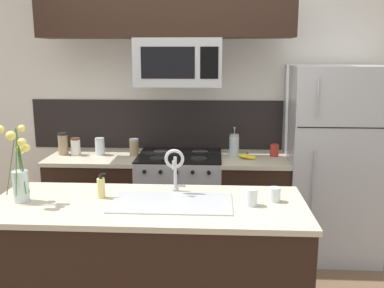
# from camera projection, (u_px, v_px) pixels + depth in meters

# --- Properties ---
(rear_partition) EXTENTS (5.20, 0.10, 2.60)m
(rear_partition) POSITION_uv_depth(u_px,v_px,m) (213.00, 109.00, 4.18)
(rear_partition) COLOR silver
(rear_partition) RESTS_ON ground
(splash_band) EXTENTS (2.96, 0.01, 0.48)m
(splash_band) POSITION_uv_depth(u_px,v_px,m) (182.00, 125.00, 4.18)
(splash_band) COLOR black
(splash_band) RESTS_ON rear_partition
(back_counter_left) EXTENTS (0.83, 0.65, 0.91)m
(back_counter_left) POSITION_uv_depth(u_px,v_px,m) (98.00, 202.00, 4.05)
(back_counter_left) COLOR black
(back_counter_left) RESTS_ON ground
(back_counter_right) EXTENTS (0.62, 0.65, 0.91)m
(back_counter_right) POSITION_uv_depth(u_px,v_px,m) (252.00, 205.00, 3.97)
(back_counter_right) COLOR black
(back_counter_right) RESTS_ON ground
(stove_range) EXTENTS (0.76, 0.64, 0.93)m
(stove_range) POSITION_uv_depth(u_px,v_px,m) (180.00, 203.00, 4.00)
(stove_range) COLOR #A8AAAF
(stove_range) RESTS_ON ground
(microwave) EXTENTS (0.74, 0.40, 0.41)m
(microwave) POSITION_uv_depth(u_px,v_px,m) (179.00, 62.00, 3.71)
(microwave) COLOR #A8AAAF
(upper_cabinet_band) EXTENTS (2.15, 0.34, 0.60)m
(upper_cabinet_band) POSITION_uv_depth(u_px,v_px,m) (166.00, 1.00, 3.59)
(upper_cabinet_band) COLOR black
(refrigerator) EXTENTS (0.81, 0.74, 1.73)m
(refrigerator) POSITION_uv_depth(u_px,v_px,m) (331.00, 162.00, 3.86)
(refrigerator) COLOR #A8AAAF
(refrigerator) RESTS_ON ground
(storage_jar_tall) EXTENTS (0.09, 0.09, 0.21)m
(storage_jar_tall) POSITION_uv_depth(u_px,v_px,m) (63.00, 144.00, 3.95)
(storage_jar_tall) COLOR #997F5B
(storage_jar_tall) RESTS_ON back_counter_left
(storage_jar_medium) EXTENTS (0.09, 0.09, 0.16)m
(storage_jar_medium) POSITION_uv_depth(u_px,v_px,m) (76.00, 147.00, 3.95)
(storage_jar_medium) COLOR silver
(storage_jar_medium) RESTS_ON back_counter_left
(storage_jar_short) EXTENTS (0.09, 0.09, 0.16)m
(storage_jar_short) POSITION_uv_depth(u_px,v_px,m) (100.00, 146.00, 3.95)
(storage_jar_short) COLOR silver
(storage_jar_short) RESTS_ON back_counter_left
(storage_jar_squat) EXTENTS (0.09, 0.09, 0.15)m
(storage_jar_squat) POSITION_uv_depth(u_px,v_px,m) (134.00, 147.00, 3.94)
(storage_jar_squat) COLOR #997F5B
(storage_jar_squat) RESTS_ON back_counter_left
(banana_bunch) EXTENTS (0.19, 0.13, 0.08)m
(banana_bunch) POSITION_uv_depth(u_px,v_px,m) (247.00, 156.00, 3.81)
(banana_bunch) COLOR yellow
(banana_bunch) RESTS_ON back_counter_right
(french_press) EXTENTS (0.09, 0.09, 0.27)m
(french_press) POSITION_uv_depth(u_px,v_px,m) (234.00, 145.00, 3.92)
(french_press) COLOR silver
(french_press) RESTS_ON back_counter_right
(coffee_tin) EXTENTS (0.08, 0.08, 0.11)m
(coffee_tin) POSITION_uv_depth(u_px,v_px,m) (274.00, 150.00, 3.90)
(coffee_tin) COLOR #B22D23
(coffee_tin) RESTS_ON back_counter_right
(island_counter) EXTENTS (2.00, 0.78, 0.91)m
(island_counter) POSITION_uv_depth(u_px,v_px,m) (149.00, 269.00, 2.79)
(island_counter) COLOR black
(island_counter) RESTS_ON ground
(kitchen_sink) EXTENTS (0.76, 0.41, 0.16)m
(kitchen_sink) POSITION_uv_depth(u_px,v_px,m) (172.00, 213.00, 2.70)
(kitchen_sink) COLOR #ADAFB5
(kitchen_sink) RESTS_ON island_counter
(sink_faucet) EXTENTS (0.14, 0.14, 0.31)m
(sink_faucet) POSITION_uv_depth(u_px,v_px,m) (175.00, 164.00, 2.84)
(sink_faucet) COLOR #B7BABF
(sink_faucet) RESTS_ON island_counter
(dish_soap_bottle) EXTENTS (0.06, 0.05, 0.16)m
(dish_soap_bottle) POSITION_uv_depth(u_px,v_px,m) (101.00, 188.00, 2.77)
(dish_soap_bottle) COLOR #DBCC75
(dish_soap_bottle) RESTS_ON island_counter
(drinking_glass) EXTENTS (0.08, 0.08, 0.11)m
(drinking_glass) POSITION_uv_depth(u_px,v_px,m) (251.00, 197.00, 2.63)
(drinking_glass) COLOR silver
(drinking_glass) RESTS_ON island_counter
(spare_glass) EXTENTS (0.07, 0.07, 0.09)m
(spare_glass) POSITION_uv_depth(u_px,v_px,m) (275.00, 195.00, 2.71)
(spare_glass) COLOR silver
(spare_glass) RESTS_ON island_counter
(flower_vase) EXTENTS (0.16, 0.18, 0.50)m
(flower_vase) POSITION_uv_depth(u_px,v_px,m) (20.00, 176.00, 2.68)
(flower_vase) COLOR silver
(flower_vase) RESTS_ON island_counter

